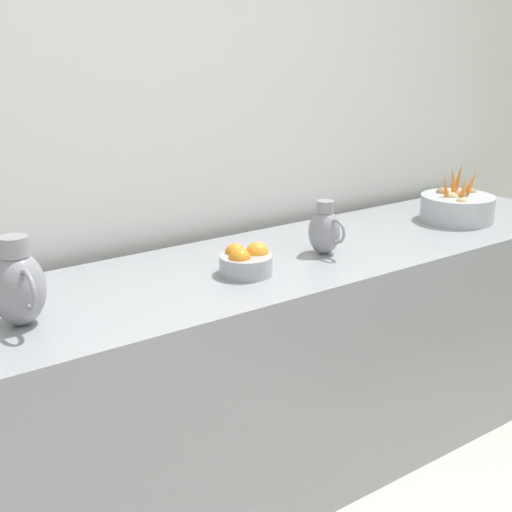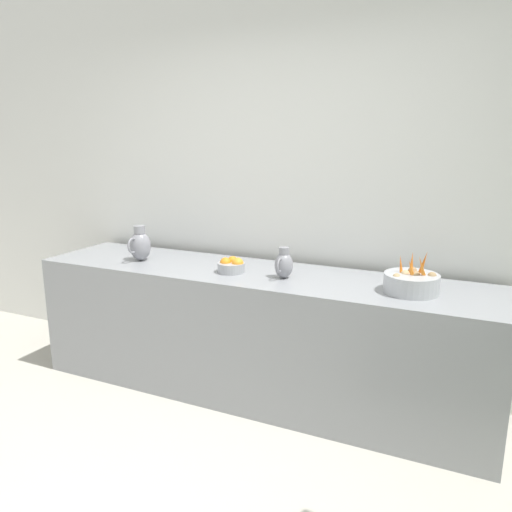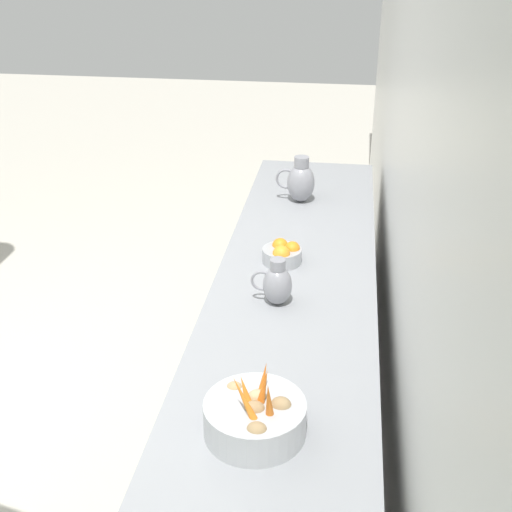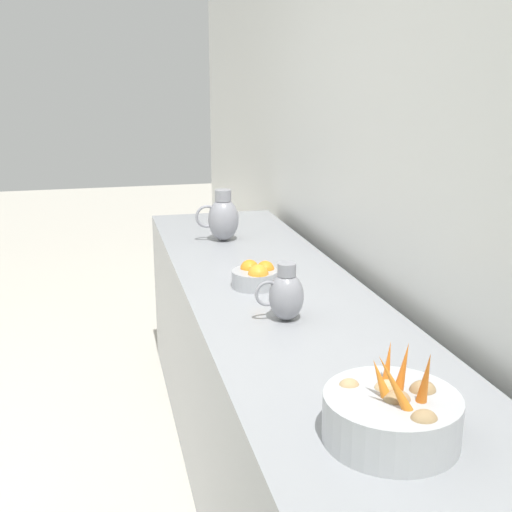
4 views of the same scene
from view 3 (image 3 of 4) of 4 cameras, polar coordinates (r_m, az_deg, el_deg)
tile_wall_left at (r=2.23m, az=14.45°, el=5.72°), size 0.10×8.73×3.00m
prep_counter at (r=3.17m, az=3.13°, el=-8.71°), size 0.69×3.10×0.87m
vegetable_colander at (r=2.08m, az=-0.06°, el=-13.40°), size 0.31×0.31×0.24m
orange_bowl at (r=3.05m, az=2.27°, el=0.21°), size 0.18×0.18×0.10m
metal_pitcher_tall at (r=3.70m, az=3.76°, el=6.29°), size 0.21×0.15×0.25m
metal_pitcher_short at (r=2.71m, az=1.78°, el=-2.35°), size 0.17×0.12×0.20m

